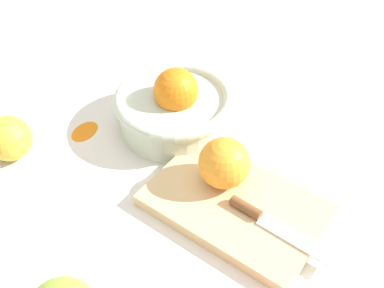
{
  "coord_description": "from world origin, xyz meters",
  "views": [
    {
      "loc": [
        0.3,
        -0.27,
        0.52
      ],
      "look_at": [
        -0.03,
        0.09,
        0.04
      ],
      "focal_mm": 44.16,
      "sensor_mm": 36.0,
      "label": 1
    }
  ],
  "objects_px": {
    "orange_on_board": "(224,163)",
    "apple_front_left": "(9,138)",
    "knife": "(267,221)",
    "bowl": "(175,107)",
    "cutting_board": "(236,205)"
  },
  "relations": [
    {
      "from": "orange_on_board",
      "to": "knife",
      "type": "bearing_deg",
      "value": -10.98
    },
    {
      "from": "bowl",
      "to": "orange_on_board",
      "type": "relative_size",
      "value": 2.66
    },
    {
      "from": "apple_front_left",
      "to": "orange_on_board",
      "type": "bearing_deg",
      "value": 30.62
    },
    {
      "from": "knife",
      "to": "apple_front_left",
      "type": "height_order",
      "value": "apple_front_left"
    },
    {
      "from": "orange_on_board",
      "to": "knife",
      "type": "relative_size",
      "value": 0.46
    },
    {
      "from": "bowl",
      "to": "apple_front_left",
      "type": "bearing_deg",
      "value": -121.63
    },
    {
      "from": "cutting_board",
      "to": "apple_front_left",
      "type": "height_order",
      "value": "apple_front_left"
    },
    {
      "from": "orange_on_board",
      "to": "apple_front_left",
      "type": "relative_size",
      "value": 1.04
    },
    {
      "from": "bowl",
      "to": "cutting_board",
      "type": "bearing_deg",
      "value": -20.45
    },
    {
      "from": "knife",
      "to": "apple_front_left",
      "type": "bearing_deg",
      "value": -158.11
    },
    {
      "from": "bowl",
      "to": "knife",
      "type": "distance_m",
      "value": 0.25
    },
    {
      "from": "cutting_board",
      "to": "orange_on_board",
      "type": "xyz_separation_m",
      "value": [
        -0.04,
        0.02,
        0.05
      ]
    },
    {
      "from": "bowl",
      "to": "apple_front_left",
      "type": "height_order",
      "value": "bowl"
    },
    {
      "from": "knife",
      "to": "bowl",
      "type": "bearing_deg",
      "value": 163.56
    },
    {
      "from": "bowl",
      "to": "apple_front_left",
      "type": "relative_size",
      "value": 2.77
    }
  ]
}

